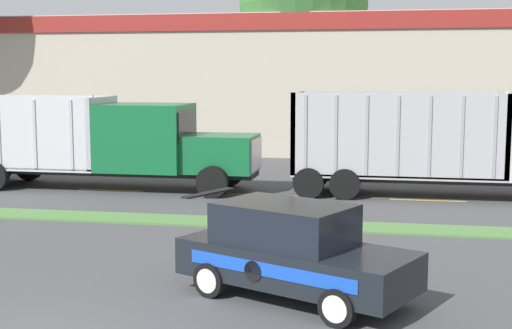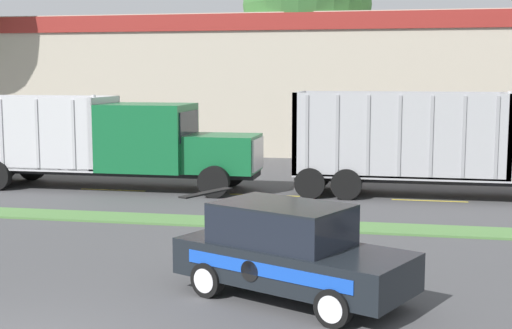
{
  "view_description": "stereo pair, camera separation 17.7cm",
  "coord_description": "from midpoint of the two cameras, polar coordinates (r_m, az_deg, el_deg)",
  "views": [
    {
      "loc": [
        5.23,
        -8.95,
        4.06
      ],
      "look_at": [
        1.87,
        8.89,
        1.73
      ],
      "focal_mm": 50.0,
      "sensor_mm": 36.0,
      "label": 1
    },
    {
      "loc": [
        5.41,
        -8.91,
        4.06
      ],
      "look_at": [
        1.87,
        8.89,
        1.73
      ],
      "focal_mm": 50.0,
      "sensor_mm": 36.0,
      "label": 2
    }
  ],
  "objects": [
    {
      "name": "grass_verge",
      "position": [
        19.74,
        -4.65,
        -4.51
      ],
      "size": [
        120.0,
        1.25,
        0.06
      ],
      "primitive_type": "cube",
      "color": "#517F42",
      "rests_on": "ground_plane"
    },
    {
      "name": "centre_line_4",
      "position": [
        25.44,
        -11.16,
        -2.01
      ],
      "size": [
        2.4,
        0.14,
        0.01
      ],
      "primitive_type": "cube",
      "color": "yellow",
      "rests_on": "ground_plane"
    },
    {
      "name": "centre_line_5",
      "position": [
        23.93,
        0.9,
        -2.46
      ],
      "size": [
        2.4,
        0.14,
        0.01
      ],
      "primitive_type": "cube",
      "color": "yellow",
      "rests_on": "ground_plane"
    },
    {
      "name": "centre_line_6",
      "position": [
        23.58,
        13.93,
        -2.82
      ],
      "size": [
        2.4,
        0.14,
        0.01
      ],
      "primitive_type": "cube",
      "color": "yellow",
      "rests_on": "ground_plane"
    },
    {
      "name": "dump_truck_lead",
      "position": [
        25.64,
        -10.9,
        1.57
      ],
      "size": [
        12.15,
        2.78,
        3.34
      ],
      "color": "black",
      "rests_on": "ground_plane"
    },
    {
      "name": "dump_truck_trail",
      "position": [
        24.43,
        19.94,
        1.11
      ],
      "size": [
        11.98,
        2.57,
        3.51
      ],
      "color": "black",
      "rests_on": "ground_plane"
    },
    {
      "name": "rally_car",
      "position": [
        12.97,
        3.08,
        -6.92
      ],
      "size": [
        4.62,
        3.41,
        1.76
      ],
      "color": "black",
      "rests_on": "ground_plane"
    },
    {
      "name": "store_building_backdrop",
      "position": [
        41.08,
        -3.32,
        6.48
      ],
      "size": [
        43.8,
        12.1,
        6.95
      ],
      "color": "#BCB29E",
      "rests_on": "ground_plane"
    }
  ]
}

